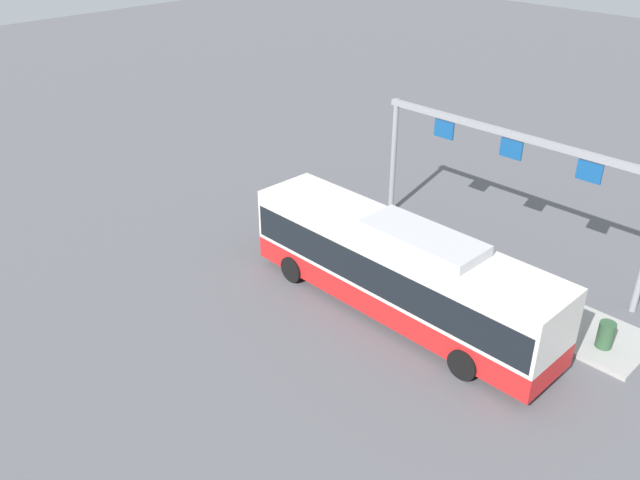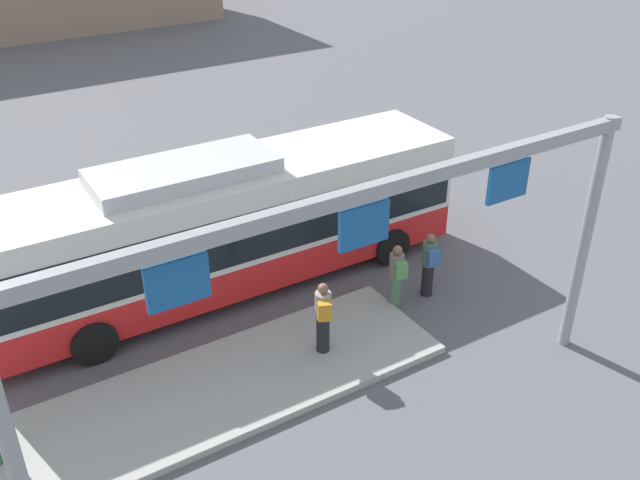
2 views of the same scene
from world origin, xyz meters
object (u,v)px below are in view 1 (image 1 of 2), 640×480
bus_main (399,267)px  trash_bin (606,335)px  person_waiting_mid (448,245)px  person_waiting_near (388,234)px  person_boarding (369,226)px

bus_main → trash_bin: bearing=-152.6°
bus_main → person_waiting_mid: 3.69m
person_waiting_near → trash_bin: size_ratio=1.86×
person_waiting_mid → trash_bin: size_ratio=1.86×
bus_main → trash_bin: size_ratio=13.02×
person_boarding → trash_bin: 9.90m
person_boarding → person_waiting_mid: 3.44m
person_waiting_mid → trash_bin: (-6.52, 0.53, -0.44)m
person_boarding → person_waiting_mid: (-3.37, -0.66, 0.16)m
person_boarding → trash_bin: (-9.89, -0.14, -0.28)m
bus_main → person_waiting_near: size_ratio=7.02×
bus_main → trash_bin: 6.85m
person_boarding → person_waiting_near: (-0.99, -0.03, 0.00)m
person_boarding → person_waiting_near: size_ratio=1.00×
person_boarding → person_waiting_mid: size_ratio=1.00×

